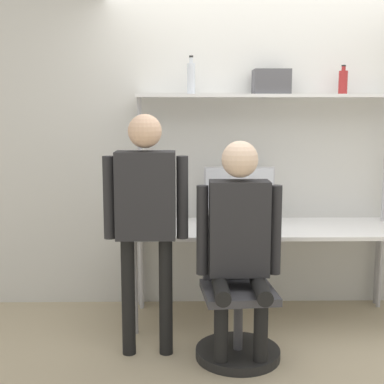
{
  "coord_description": "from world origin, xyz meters",
  "views": [
    {
      "loc": [
        -0.63,
        -3.67,
        1.62
      ],
      "look_at": [
        -0.58,
        -0.13,
        1.08
      ],
      "focal_mm": 50.0,
      "sensor_mm": 36.0,
      "label": 1
    }
  ],
  "objects_px": {
    "bottle_red": "(343,82)",
    "bottle_clear": "(191,78)",
    "laptop": "(233,224)",
    "storage_box": "(271,82)",
    "person_seated": "(239,233)",
    "monitor": "(239,192)",
    "office_chair": "(237,314)",
    "cell_phone": "(271,231)",
    "person_standing": "(146,205)"
  },
  "relations": [
    {
      "from": "bottle_red",
      "to": "bottle_clear",
      "type": "height_order",
      "value": "bottle_clear"
    },
    {
      "from": "laptop",
      "to": "storage_box",
      "type": "height_order",
      "value": "storage_box"
    },
    {
      "from": "person_seated",
      "to": "storage_box",
      "type": "height_order",
      "value": "storage_box"
    },
    {
      "from": "laptop",
      "to": "person_seated",
      "type": "relative_size",
      "value": 0.24
    },
    {
      "from": "monitor",
      "to": "bottle_clear",
      "type": "xyz_separation_m",
      "value": [
        -0.38,
        0.03,
        0.9
      ]
    },
    {
      "from": "laptop",
      "to": "storage_box",
      "type": "xyz_separation_m",
      "value": [
        0.32,
        0.37,
        1.06
      ]
    },
    {
      "from": "office_chair",
      "to": "person_seated",
      "type": "bearing_deg",
      "value": -85.34
    },
    {
      "from": "monitor",
      "to": "office_chair",
      "type": "distance_m",
      "value": 1.08
    },
    {
      "from": "storage_box",
      "to": "bottle_clear",
      "type": "bearing_deg",
      "value": 180.0
    },
    {
      "from": "bottle_clear",
      "to": "office_chair",
      "type": "bearing_deg",
      "value": -71.26
    },
    {
      "from": "monitor",
      "to": "bottle_red",
      "type": "height_order",
      "value": "bottle_red"
    },
    {
      "from": "cell_phone",
      "to": "bottle_red",
      "type": "distance_m",
      "value": 1.32
    },
    {
      "from": "office_chair",
      "to": "laptop",
      "type": "bearing_deg",
      "value": 88.66
    },
    {
      "from": "cell_phone",
      "to": "person_seated",
      "type": "distance_m",
      "value": 0.61
    },
    {
      "from": "office_chair",
      "to": "storage_box",
      "type": "xyz_separation_m",
      "value": [
        0.33,
        0.86,
        1.56
      ]
    },
    {
      "from": "monitor",
      "to": "bottle_red",
      "type": "relative_size",
      "value": 2.5
    },
    {
      "from": "office_chair",
      "to": "bottle_clear",
      "type": "height_order",
      "value": "bottle_clear"
    },
    {
      "from": "monitor",
      "to": "person_seated",
      "type": "xyz_separation_m",
      "value": [
        -0.09,
        -0.88,
        -0.12
      ]
    },
    {
      "from": "cell_phone",
      "to": "office_chair",
      "type": "bearing_deg",
      "value": -121.65
    },
    {
      "from": "bottle_red",
      "to": "office_chair",
      "type": "bearing_deg",
      "value": -136.04
    },
    {
      "from": "bottle_red",
      "to": "cell_phone",
      "type": "bearing_deg",
      "value": -147.41
    },
    {
      "from": "monitor",
      "to": "bottle_clear",
      "type": "height_order",
      "value": "bottle_clear"
    },
    {
      "from": "person_seated",
      "to": "person_standing",
      "type": "height_order",
      "value": "person_standing"
    },
    {
      "from": "cell_phone",
      "to": "person_seated",
      "type": "xyz_separation_m",
      "value": [
        -0.29,
        -0.53,
        0.11
      ]
    },
    {
      "from": "bottle_clear",
      "to": "person_standing",
      "type": "bearing_deg",
      "value": -110.04
    },
    {
      "from": "office_chair",
      "to": "bottle_red",
      "type": "height_order",
      "value": "bottle_red"
    },
    {
      "from": "laptop",
      "to": "bottle_clear",
      "type": "distance_m",
      "value": 1.19
    },
    {
      "from": "storage_box",
      "to": "laptop",
      "type": "bearing_deg",
      "value": -130.62
    },
    {
      "from": "person_seated",
      "to": "storage_box",
      "type": "relative_size",
      "value": 5.09
    },
    {
      "from": "person_standing",
      "to": "storage_box",
      "type": "bearing_deg",
      "value": 41.95
    },
    {
      "from": "bottle_clear",
      "to": "storage_box",
      "type": "distance_m",
      "value": 0.63
    },
    {
      "from": "monitor",
      "to": "storage_box",
      "type": "bearing_deg",
      "value": 7.73
    },
    {
      "from": "monitor",
      "to": "laptop",
      "type": "height_order",
      "value": "monitor"
    },
    {
      "from": "laptop",
      "to": "cell_phone",
      "type": "relative_size",
      "value": 2.31
    },
    {
      "from": "bottle_red",
      "to": "monitor",
      "type": "bearing_deg",
      "value": -177.67
    },
    {
      "from": "cell_phone",
      "to": "storage_box",
      "type": "distance_m",
      "value": 1.17
    },
    {
      "from": "bottle_clear",
      "to": "storage_box",
      "type": "relative_size",
      "value": 1.05
    },
    {
      "from": "cell_phone",
      "to": "office_chair",
      "type": "xyz_separation_m",
      "value": [
        -0.3,
        -0.48,
        -0.45
      ]
    },
    {
      "from": "laptop",
      "to": "bottle_red",
      "type": "distance_m",
      "value": 1.43
    },
    {
      "from": "laptop",
      "to": "person_seated",
      "type": "bearing_deg",
      "value": -90.83
    },
    {
      "from": "monitor",
      "to": "bottle_clear",
      "type": "distance_m",
      "value": 0.98
    },
    {
      "from": "person_seated",
      "to": "person_standing",
      "type": "bearing_deg",
      "value": 173.08
    },
    {
      "from": "person_seated",
      "to": "bottle_red",
      "type": "xyz_separation_m",
      "value": [
        0.89,
        0.91,
        0.99
      ]
    },
    {
      "from": "laptop",
      "to": "bottle_clear",
      "type": "xyz_separation_m",
      "value": [
        -0.3,
        0.37,
        1.09
      ]
    },
    {
      "from": "storage_box",
      "to": "person_standing",
      "type": "bearing_deg",
      "value": -138.05
    },
    {
      "from": "person_seated",
      "to": "person_standing",
      "type": "relative_size",
      "value": 0.9
    },
    {
      "from": "laptop",
      "to": "bottle_clear",
      "type": "bearing_deg",
      "value": 129.18
    },
    {
      "from": "storage_box",
      "to": "cell_phone",
      "type": "bearing_deg",
      "value": -95.34
    },
    {
      "from": "office_chair",
      "to": "person_seated",
      "type": "height_order",
      "value": "person_seated"
    },
    {
      "from": "laptop",
      "to": "bottle_red",
      "type": "height_order",
      "value": "bottle_red"
    }
  ]
}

